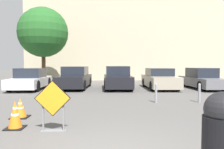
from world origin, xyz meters
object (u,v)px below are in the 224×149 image
Objects in this scene: traffic_cone_nearest at (15,115)px; bollard_second at (199,92)px; road_closed_sign at (53,104)px; parked_car_second at (75,78)px; parked_car_third at (117,78)px; parked_car_fifth at (202,79)px; traffic_cone_second at (20,108)px; parked_car_nearest at (31,79)px; bollard_nearest at (156,92)px; parked_car_fourth at (159,79)px; trash_bin at (222,130)px.

bollard_second reaches higher than traffic_cone_nearest.
parked_car_second reaches higher than road_closed_sign.
parked_car_third is 0.92× the size of parked_car_fifth.
parked_car_fifth is at bearing 45.27° from traffic_cone_nearest.
traffic_cone_nearest is at bearing -74.51° from traffic_cone_second.
parked_car_nearest reaches higher than bollard_nearest.
parked_car_nearest is at bearing 143.73° from bollard_nearest.
parked_car_fourth is at bearing 56.51° from traffic_cone_nearest.
trash_bin is at bearing -110.75° from bollard_second.
parked_car_second is at bearing -9.06° from parked_car_third.
parked_car_fourth is at bearing 80.52° from trash_bin.
parked_car_third reaches higher than parked_car_nearest.
bollard_nearest is at bearing 142.81° from parked_car_nearest.
parked_car_third is 2.99m from parked_car_fourth.
traffic_cone_nearest is 0.17× the size of parked_car_nearest.
parked_car_second is 1.03× the size of parked_car_fifth.
traffic_cone_second is at bearing 89.09° from parked_car_second.
road_closed_sign is 10.29m from parked_car_nearest.
parked_car_fourth is 5.20× the size of bollard_second.
traffic_cone_second is 0.15× the size of parked_car_third.
parked_car_fifth is (5.98, 0.02, -0.06)m from parked_car_third.
trash_bin is (6.95, -11.91, 0.07)m from parked_car_nearest.
road_closed_sign is at bearing 142.84° from trash_bin.
parked_car_third reaches higher than traffic_cone_nearest.
traffic_cone_second is 8.85m from parked_car_third.
parked_car_third is 5.70m from bollard_nearest.
parked_car_third reaches higher than parked_car_fifth.
traffic_cone_second is at bearing 37.97° from parked_car_fifth.
road_closed_sign is 2.09× the size of traffic_cone_second.
bollard_nearest is (-1.54, -5.63, -0.21)m from parked_car_fourth.
parked_car_fourth reaches higher than trash_bin.
traffic_cone_nearest is at bearing -150.41° from bollard_second.
bollard_nearest is (0.48, 6.46, -0.28)m from trash_bin.
parked_car_fifth is at bearing 40.34° from traffic_cone_second.
road_closed_sign is at bearing 97.81° from parked_car_second.
parked_car_fifth is 7.14m from bollard_nearest.
parked_car_fifth reaches higher than bollard_nearest.
parked_car_fifth reaches higher than parked_car_nearest.
parked_car_nearest is at bearing 12.02° from parked_car_second.
parked_car_second is at bearing 126.83° from bollard_nearest.
parked_car_second is 7.40m from bollard_nearest.
parked_car_fourth is (8.97, 0.19, -0.00)m from parked_car_nearest.
parked_car_nearest is at bearing 1.13° from parked_car_fourth.
road_closed_sign is at bearing 76.31° from parked_car_third.
parked_car_nearest reaches higher than road_closed_sign.
parked_car_nearest reaches higher than trash_bin.
parked_car_nearest is 1.09× the size of parked_car_third.
road_closed_sign is at bearing -131.28° from bollard_nearest.
road_closed_sign is 2.12m from traffic_cone_second.
parked_car_fourth is 2.99m from parked_car_fifth.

